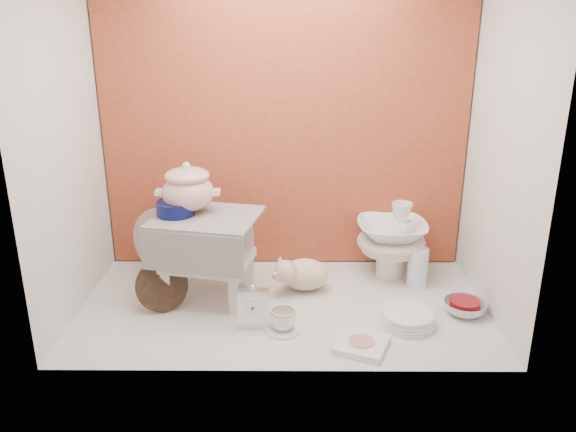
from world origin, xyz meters
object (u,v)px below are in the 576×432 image
Objects in this scene: crystal_bowl at (465,308)px; porcelain_tower at (391,239)px; blue_white_vase at (179,251)px; plush_pig at (305,274)px; mantel_clock at (253,306)px; dinner_plate_stack at (408,319)px; soup_tureen at (188,187)px; step_stool at (208,257)px; floral_platter at (164,242)px; gold_rim_teacup at (283,319)px.

crystal_bowl is 0.48× the size of porcelain_tower.
plush_pig is (0.63, -0.22, -0.02)m from blue_white_vase.
mantel_clock reaches higher than dinner_plate_stack.
soup_tureen is 1.11m from dinner_plate_stack.
step_stool is 0.33m from soup_tureen.
porcelain_tower is at bearing 37.22° from mantel_clock.
gold_rim_teacup is (0.59, -0.54, -0.12)m from floral_platter.
blue_white_vase is 0.67m from plush_pig.
step_stool is 1.28× the size of floral_platter.
soup_tureen is 1.33m from crystal_bowl.
gold_rim_teacup is 0.53m from dinner_plate_stack.
porcelain_tower is at bearing 10.58° from soup_tureen.
soup_tureen reaches higher than mantel_clock.
plush_pig is (0.44, 0.06, -0.11)m from step_stool.
step_stool reaches higher than floral_platter.
plush_pig is at bearing -18.96° from blue_white_vase.
blue_white_vase reaches higher than gold_rim_teacup.
crystal_bowl is at bearing 3.64° from step_stool.
soup_tureen is at bearing -46.44° from floral_platter.
plush_pig is (0.53, 0.01, -0.43)m from soup_tureen.
mantel_clock is (0.41, -0.56, -0.01)m from blue_white_vase.
porcelain_tower is (1.06, -0.05, 0.08)m from blue_white_vase.
soup_tureen is 1.19× the size of dinner_plate_stack.
crystal_bowl is (0.79, 0.15, -0.02)m from gold_rim_teacup.
crystal_bowl is 0.50m from porcelain_tower.
soup_tureen is 0.97× the size of plush_pig.
soup_tureen is at bearing 132.01° from mantel_clock.
mantel_clock is at bearing -39.89° from step_stool.
floral_platter is at bearing 158.86° from plush_pig.
porcelain_tower is (-0.27, 0.39, 0.16)m from crystal_bowl.
porcelain_tower is (0.95, 0.18, -0.32)m from soup_tureen.
step_stool is 0.34m from floral_platter.
floral_platter reaches higher than gold_rim_teacup.
mantel_clock is at bearing 165.04° from gold_rim_teacup.
blue_white_vase is at bearing 39.47° from floral_platter.
porcelain_tower is (0.42, 0.17, 0.11)m from plush_pig.
step_stool is 1.61× the size of plush_pig.
floral_platter reaches higher than crystal_bowl.
step_stool reaches higher than dinner_plate_stack.
soup_tureen is 1.43× the size of mantel_clock.
dinner_plate_stack is at bearing -44.74° from plush_pig.
floral_platter is 0.69m from mantel_clock.
blue_white_vase is 1.19m from dinner_plate_stack.
mantel_clock is at bearing -142.02° from porcelain_tower.
mantel_clock reaches higher than gold_rim_teacup.
dinner_plate_stack is at bearing 5.47° from gold_rim_teacup.
porcelain_tower is at bearing 90.18° from dinner_plate_stack.
mantel_clock is at bearing -46.95° from floral_platter.
porcelain_tower is at bearing 26.49° from step_stool.
floral_platter is at bearing 156.51° from dinner_plate_stack.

